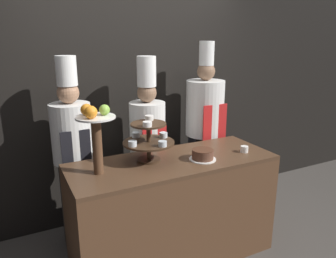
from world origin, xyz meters
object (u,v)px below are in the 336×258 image
Objects in this scene: fruit_pedestal at (95,128)px; cake_round at (203,155)px; chef_left at (73,148)px; chef_center_left at (148,139)px; chef_center_right at (204,125)px; cup_white at (244,149)px; tiered_stand at (149,139)px.

fruit_pedestal is 2.37× the size of cake_round.
chef_left is 1.01× the size of chef_center_left.
chef_center_right reaches higher than chef_center_left.
fruit_pedestal is 0.30× the size of chef_left.
chef_center_right reaches higher than chef_left.
cup_white is at bearing -1.72° from cake_round.
cup_white is 0.04× the size of chef_center_right.
chef_center_left is (0.67, 0.58, -0.35)m from fruit_pedestal.
tiered_stand is 0.58m from chef_center_left.
cup_white is 1.56m from chef_left.
tiered_stand is 0.24× the size of chef_center_left.
chef_center_right reaches higher than cup_white.
fruit_pedestal reaches higher than cup_white.
fruit_pedestal is at bearing 172.60° from cake_round.
cup_white is 0.04× the size of chef_left.
fruit_pedestal reaches higher than cake_round.
chef_left is (-0.07, 0.58, -0.33)m from fruit_pedestal.
fruit_pedestal is 7.91× the size of cup_white.
tiered_stand is 0.48m from cake_round.
cake_round is at bearing 178.28° from cup_white.
cup_white is (0.86, -0.20, -0.17)m from tiered_stand.
chef_center_left reaches higher than tiered_stand.
tiered_stand is 0.76m from chef_left.
chef_left reaches higher than chef_center_left.
chef_center_right is (0.68, -0.00, 0.07)m from chef_center_left.
cup_white is 0.71m from chef_center_right.
chef_center_right is (0.89, 0.51, -0.11)m from tiered_stand.
fruit_pedestal is 0.94m from cake_round.
chef_center_right reaches higher than tiered_stand.
chef_center_right is (0.03, 0.71, 0.06)m from cup_white.
tiered_stand is at bearing 156.07° from cake_round.
cake_round is 0.12× the size of chef_center_right.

